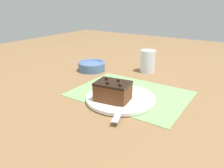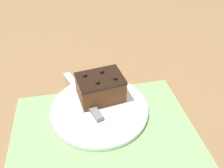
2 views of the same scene
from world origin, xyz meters
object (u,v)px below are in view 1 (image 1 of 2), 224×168
at_px(serving_knife, 125,99).
at_px(drinking_glass, 148,61).
at_px(small_bowl, 92,66).
at_px(chocolate_cake, 113,91).
at_px(cake_plate, 121,98).

bearing_deg(serving_knife, drinking_glass, -95.54).
bearing_deg(small_bowl, drinking_glass, 29.23).
height_order(chocolate_cake, small_bowl, chocolate_cake).
bearing_deg(drinking_glass, cake_plate, -79.87).
height_order(serving_knife, drinking_glass, drinking_glass).
relative_size(serving_knife, drinking_glass, 1.99).
bearing_deg(cake_plate, serving_knife, -33.93).
relative_size(chocolate_cake, small_bowl, 0.94).
bearing_deg(small_bowl, cake_plate, -35.81).
height_order(cake_plate, serving_knife, serving_knife).
distance_m(cake_plate, chocolate_cake, 0.06).
xyz_separation_m(cake_plate, serving_knife, (0.03, -0.02, 0.01)).
relative_size(drinking_glass, small_bowl, 0.81).
xyz_separation_m(chocolate_cake, drinking_glass, (-0.06, 0.43, 0.01)).
relative_size(cake_plate, serving_knife, 1.14).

